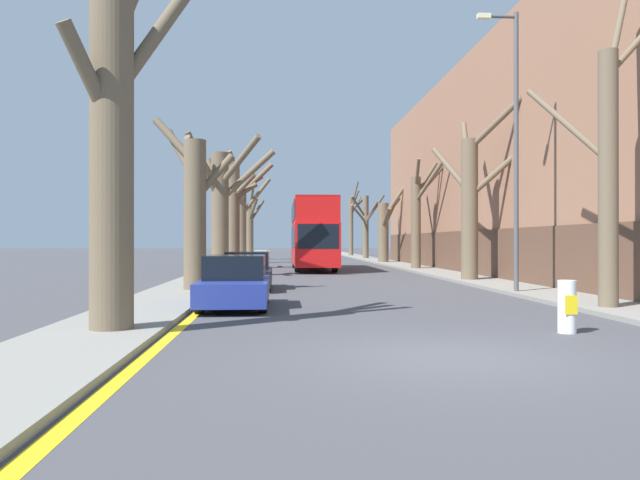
% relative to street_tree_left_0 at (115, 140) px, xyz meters
% --- Properties ---
extents(ground_plane, '(300.00, 300.00, 0.00)m').
position_rel_street_tree_left_0_xyz_m(ground_plane, '(5.81, -2.74, -3.74)').
color(ground_plane, '#424247').
extents(sidewalk_left, '(2.35, 120.00, 0.12)m').
position_rel_street_tree_left_0_xyz_m(sidewalk_left, '(-0.26, 47.26, -3.68)').
color(sidewalk_left, gray).
rests_on(sidewalk_left, ground).
extents(sidewalk_right, '(2.35, 120.00, 0.12)m').
position_rel_street_tree_left_0_xyz_m(sidewalk_right, '(11.88, 47.26, -3.68)').
color(sidewalk_right, gray).
rests_on(sidewalk_right, ground).
extents(building_facade_right, '(10.08, 41.94, 11.73)m').
position_rel_street_tree_left_0_xyz_m(building_facade_right, '(18.04, 22.00, 2.12)').
color(building_facade_right, '#93664C').
rests_on(building_facade_right, ground).
extents(kerb_line_stripe, '(0.24, 120.00, 0.01)m').
position_rel_street_tree_left_0_xyz_m(kerb_line_stripe, '(1.09, 47.26, -3.73)').
color(kerb_line_stripe, yellow).
rests_on(kerb_line_stripe, ground).
extents(street_tree_left_0, '(2.46, 2.84, 8.30)m').
position_rel_street_tree_left_0_xyz_m(street_tree_left_0, '(0.00, 0.00, 0.00)').
color(street_tree_left_0, brown).
rests_on(street_tree_left_0, ground).
extents(street_tree_left_1, '(2.98, 1.36, 6.19)m').
position_rel_street_tree_left_0_xyz_m(street_tree_left_1, '(0.17, 9.77, -0.81)').
color(street_tree_left_1, brown).
rests_on(street_tree_left_1, ground).
extents(street_tree_left_2, '(4.44, 3.55, 7.11)m').
position_rel_street_tree_left_0_xyz_m(street_tree_left_2, '(0.19, 19.20, -0.07)').
color(street_tree_left_2, brown).
rests_on(street_tree_left_2, ground).
extents(street_tree_left_3, '(4.03, 2.87, 6.92)m').
position_rel_street_tree_left_0_xyz_m(street_tree_left_3, '(0.23, 28.34, 0.05)').
color(street_tree_left_3, brown).
rests_on(street_tree_left_3, ground).
extents(street_tree_left_4, '(3.99, 3.23, 8.89)m').
position_rel_street_tree_left_0_xyz_m(street_tree_left_4, '(0.00, 38.27, 0.36)').
color(street_tree_left_4, brown).
rests_on(street_tree_left_4, ground).
extents(street_tree_left_5, '(3.84, 3.42, 6.85)m').
position_rel_street_tree_left_0_xyz_m(street_tree_left_5, '(0.24, 48.12, -0.61)').
color(street_tree_left_5, brown).
rests_on(street_tree_left_5, ground).
extents(street_tree_right_0, '(2.64, 2.98, 8.48)m').
position_rel_street_tree_left_0_xyz_m(street_tree_right_0, '(11.53, 3.31, -0.02)').
color(street_tree_right_0, brown).
rests_on(street_tree_right_0, ground).
extents(street_tree_right_1, '(3.25, 4.75, 7.80)m').
position_rel_street_tree_left_0_xyz_m(street_tree_right_1, '(11.55, 14.77, -0.10)').
color(street_tree_right_1, brown).
rests_on(street_tree_right_1, ground).
extents(street_tree_right_2, '(2.34, 5.62, 6.99)m').
position_rel_street_tree_left_0_xyz_m(street_tree_right_2, '(11.73, 26.04, -0.24)').
color(street_tree_right_2, brown).
rests_on(street_tree_right_2, ground).
extents(street_tree_right_3, '(2.48, 3.75, 6.63)m').
position_rel_street_tree_left_0_xyz_m(street_tree_right_3, '(11.62, 37.71, -0.87)').
color(street_tree_right_3, brown).
rests_on(street_tree_right_3, ground).
extents(street_tree_right_4, '(3.30, 4.14, 6.31)m').
position_rel_street_tree_left_0_xyz_m(street_tree_right_4, '(11.61, 49.03, -0.23)').
color(street_tree_right_4, brown).
rests_on(street_tree_right_4, ground).
extents(street_tree_right_5, '(2.02, 2.80, 8.78)m').
position_rel_street_tree_left_0_xyz_m(street_tree_right_5, '(11.62, 60.87, 0.33)').
color(street_tree_right_5, brown).
rests_on(street_tree_right_5, ground).
extents(double_decker_bus, '(2.51, 10.71, 4.31)m').
position_rel_street_tree_left_0_xyz_m(double_decker_bus, '(5.22, 26.59, -1.30)').
color(double_decker_bus, red).
rests_on(double_decker_bus, ground).
extents(parked_car_0, '(1.78, 4.08, 1.41)m').
position_rel_street_tree_left_0_xyz_m(parked_car_0, '(1.95, 4.65, -3.08)').
color(parked_car_0, navy).
rests_on(parked_car_0, ground).
extents(parked_car_1, '(1.78, 4.20, 1.39)m').
position_rel_street_tree_left_0_xyz_m(parked_car_1, '(1.95, 11.15, -3.08)').
color(parked_car_1, black).
rests_on(parked_car_1, ground).
extents(lamp_post, '(1.40, 0.20, 9.45)m').
position_rel_street_tree_left_0_xyz_m(lamp_post, '(10.97, 8.20, 1.46)').
color(lamp_post, '#4C4F54').
rests_on(lamp_post, ground).
extents(traffic_bollard, '(0.35, 0.36, 1.03)m').
position_rel_street_tree_left_0_xyz_m(traffic_bollard, '(8.74, -0.37, -3.22)').
color(traffic_bollard, white).
rests_on(traffic_bollard, ground).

